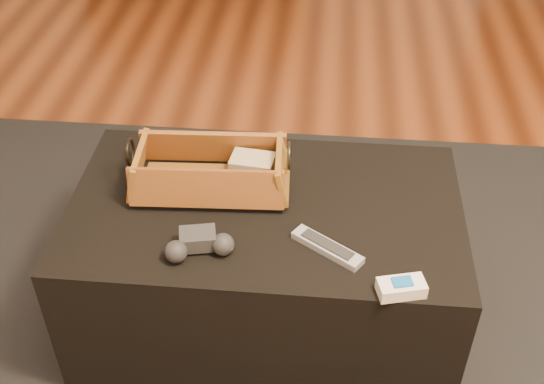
# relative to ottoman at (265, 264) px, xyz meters

# --- Properties ---
(floor) EXTENTS (5.00, 5.50, 0.01)m
(floor) POSITION_rel_ottoman_xyz_m (0.15, 0.02, -0.23)
(floor) COLOR brown
(floor) RESTS_ON ground
(area_rug) EXTENTS (2.60, 2.00, 0.01)m
(area_rug) POSITION_rel_ottoman_xyz_m (0.00, -0.05, -0.22)
(area_rug) COLOR black
(area_rug) RESTS_ON floor
(ottoman) EXTENTS (1.00, 0.60, 0.42)m
(ottoman) POSITION_rel_ottoman_xyz_m (0.00, 0.00, 0.00)
(ottoman) COLOR black
(ottoman) RESTS_ON area_rug
(tv_remote) EXTENTS (0.22, 0.08, 0.02)m
(tv_remote) POSITION_rel_ottoman_xyz_m (-0.17, 0.05, 0.24)
(tv_remote) COLOR black
(tv_remote) RESTS_ON wicker_basket
(cloth_bundle) EXTENTS (0.12, 0.09, 0.06)m
(cloth_bundle) POSITION_rel_ottoman_xyz_m (-0.04, 0.10, 0.25)
(cloth_bundle) COLOR #C4AE88
(cloth_bundle) RESTS_ON wicker_basket
(wicker_basket) EXTENTS (0.42, 0.23, 0.14)m
(wicker_basket) POSITION_rel_ottoman_xyz_m (-0.15, 0.06, 0.26)
(wicker_basket) COLOR #9B6123
(wicker_basket) RESTS_ON ottoman
(game_controller) EXTENTS (0.17, 0.12, 0.05)m
(game_controller) POSITION_rel_ottoman_xyz_m (-0.13, -0.19, 0.24)
(game_controller) COLOR #292A2C
(game_controller) RESTS_ON ottoman
(silver_remote) EXTENTS (0.18, 0.14, 0.02)m
(silver_remote) POSITION_rel_ottoman_xyz_m (0.16, -0.15, 0.22)
(silver_remote) COLOR #A8A9AF
(silver_remote) RESTS_ON ottoman
(cream_gadget) EXTENTS (0.11, 0.08, 0.04)m
(cream_gadget) POSITION_rel_ottoman_xyz_m (0.33, -0.27, 0.23)
(cream_gadget) COLOR white
(cream_gadget) RESTS_ON ottoman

